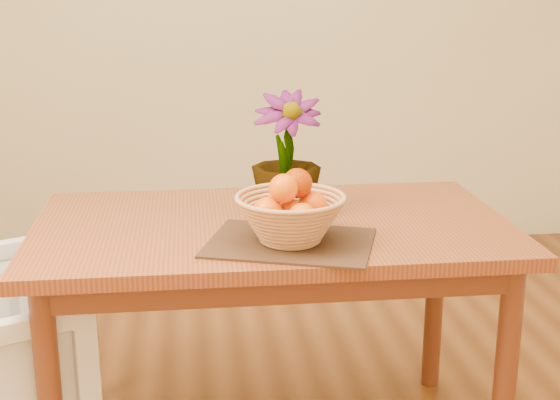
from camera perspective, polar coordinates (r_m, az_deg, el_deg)
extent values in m
cube|color=brown|center=(2.32, -0.57, -2.06)|extent=(1.40, 0.80, 0.04)
cube|color=#542613|center=(2.33, -0.56, -3.46)|extent=(1.28, 0.68, 0.08)
cylinder|color=#542613|center=(2.33, 16.13, -12.68)|extent=(0.06, 0.06, 0.71)
cylinder|color=#542613|center=(2.76, -14.31, -7.86)|extent=(0.06, 0.06, 0.71)
cylinder|color=#542613|center=(2.87, 11.25, -6.77)|extent=(0.06, 0.06, 0.71)
cube|color=#362213|center=(2.12, 0.76, -3.14)|extent=(0.52, 0.45, 0.01)
cylinder|color=tan|center=(2.11, 0.76, -2.95)|extent=(0.15, 0.15, 0.01)
sphere|color=#E95703|center=(2.09, 0.77, -0.86)|extent=(0.07, 0.07, 0.07)
sphere|color=#E95703|center=(2.12, 2.39, -0.44)|extent=(0.08, 0.08, 0.08)
sphere|color=#E95703|center=(2.15, -0.06, -0.30)|extent=(0.07, 0.07, 0.07)
sphere|color=#E95703|center=(2.06, -0.90, -0.90)|extent=(0.08, 0.08, 0.08)
sphere|color=#E95703|center=(2.03, 1.64, -1.25)|extent=(0.07, 0.07, 0.07)
sphere|color=#E95703|center=(2.09, 1.28, 1.23)|extent=(0.08, 0.08, 0.08)
sphere|color=#E95703|center=(2.05, 0.26, 0.85)|extent=(0.08, 0.08, 0.08)
sphere|color=#E95703|center=(2.09, 1.28, 1.23)|extent=(0.08, 0.08, 0.08)
imported|color=#1B4012|center=(2.33, 0.46, 3.33)|extent=(0.22, 0.22, 0.37)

